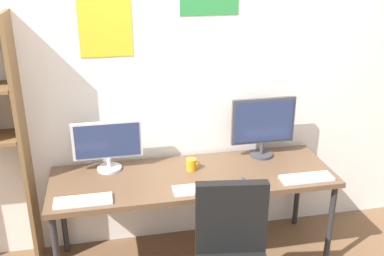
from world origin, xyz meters
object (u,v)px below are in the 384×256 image
at_px(monitor_right, 263,124).
at_px(computer_mouse, 242,180).
at_px(keyboard_right, 307,178).
at_px(monitor_left, 108,144).
at_px(desk, 193,181).
at_px(coffee_mug, 192,164).
at_px(keyboard_left, 83,201).
at_px(keyboard_center, 200,189).

height_order(monitor_right, computer_mouse, monitor_right).
bearing_deg(keyboard_right, monitor_left, 162.28).
relative_size(desk, coffee_mug, 19.51).
bearing_deg(coffee_mug, computer_mouse, -40.21).
xyz_separation_m(keyboard_left, computer_mouse, (1.10, 0.05, 0.01)).
bearing_deg(coffee_mug, keyboard_left, -158.53).
bearing_deg(monitor_left, desk, -19.48).
height_order(keyboard_right, computer_mouse, computer_mouse).
height_order(keyboard_left, keyboard_right, same).
distance_m(keyboard_center, coffee_mug, 0.31).
distance_m(keyboard_right, computer_mouse, 0.47).
height_order(monitor_left, computer_mouse, monitor_left).
distance_m(monitor_left, monitor_right, 1.20).
bearing_deg(keyboard_center, monitor_right, 36.40).
relative_size(desk, monitor_left, 4.06).
bearing_deg(keyboard_center, computer_mouse, 8.35).
relative_size(keyboard_right, computer_mouse, 3.97).
relative_size(keyboard_left, coffee_mug, 3.55).
bearing_deg(computer_mouse, keyboard_right, -5.63).
bearing_deg(keyboard_left, desk, 16.35).
height_order(monitor_right, coffee_mug, monitor_right).
bearing_deg(keyboard_center, monitor_left, 143.61).
height_order(computer_mouse, coffee_mug, coffee_mug).
xyz_separation_m(monitor_left, keyboard_center, (0.60, -0.44, -0.20)).
xyz_separation_m(keyboard_left, keyboard_right, (1.57, 0.00, 0.00)).
distance_m(desk, keyboard_center, 0.24).
relative_size(desk, computer_mouse, 21.54).
xyz_separation_m(keyboard_left, keyboard_center, (0.78, 0.00, 0.00)).
xyz_separation_m(desk, monitor_left, (-0.60, 0.21, 0.26)).
bearing_deg(keyboard_center, desk, 90.00).
distance_m(keyboard_left, computer_mouse, 1.10).
distance_m(monitor_right, coffee_mug, 0.65).
height_order(monitor_left, keyboard_right, monitor_left).
bearing_deg(monitor_left, keyboard_left, -112.60).
distance_m(keyboard_left, keyboard_center, 0.78).
bearing_deg(computer_mouse, monitor_right, 54.26).
bearing_deg(monitor_left, keyboard_right, -17.72).
bearing_deg(desk, keyboard_center, -90.00).
relative_size(keyboard_left, keyboard_center, 1.01).
height_order(keyboard_center, coffee_mug, coffee_mug).
height_order(keyboard_center, computer_mouse, computer_mouse).
relative_size(keyboard_center, computer_mouse, 3.89).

